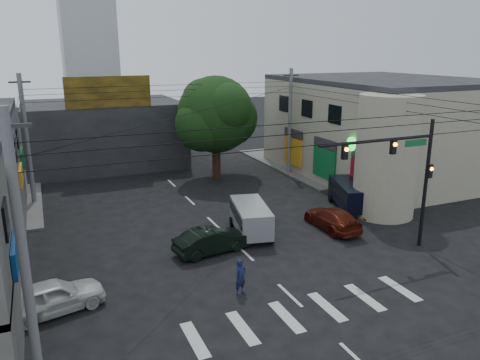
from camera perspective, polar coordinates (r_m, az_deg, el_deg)
ground at (r=24.26m, az=2.56°, el=-10.66°), size 160.00×160.00×0.00m
sidewalk_far_right at (r=47.78m, az=12.62°, el=2.38°), size 16.00×16.00×0.15m
building_right at (r=43.18m, az=16.81°, el=6.01°), size 14.00×18.00×8.00m
corner_column at (r=31.98m, az=17.43°, el=2.76°), size 4.00×4.00×8.00m
building_far at (r=46.50m, az=-16.23°, el=5.45°), size 14.00×10.00×6.00m
billboard at (r=41.14m, az=-15.76°, el=10.29°), size 7.00×0.30×2.60m
street_tree at (r=39.31m, az=-2.97°, el=7.94°), size 6.40×6.40×8.70m
traffic_gantry at (r=26.10m, az=19.35°, el=1.66°), size 7.10×0.35×7.20m
utility_pole_near_left at (r=16.24m, az=-24.95°, el=-8.14°), size 0.32×0.32×9.20m
utility_pole_far_left at (r=36.05m, az=-24.54°, el=4.43°), size 0.32×0.32×9.20m
utility_pole_far_right at (r=41.26m, az=6.09°, el=7.01°), size 0.32×0.32×9.20m
dark_sedan at (r=25.72m, az=-3.46°, el=-7.38°), size 2.67×4.63×1.39m
white_compact at (r=21.71m, az=-21.88°, el=-13.06°), size 3.62×5.04×1.46m
maroon_sedan at (r=29.55m, az=11.18°, el=-4.61°), size 1.86×4.54×1.31m
silver_minivan at (r=27.98m, az=1.32°, el=-4.88°), size 5.12×3.71×1.86m
navy_van at (r=33.30m, az=13.22°, el=-1.91°), size 5.72×4.58×1.86m
traffic_officer at (r=21.50m, az=0.07°, el=-11.73°), size 0.91×0.84×1.71m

